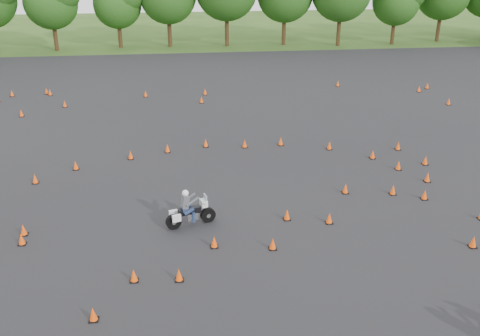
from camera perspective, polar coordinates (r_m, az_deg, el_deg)
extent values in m
plane|color=#2D5119|center=(21.72, 1.21, -7.10)|extent=(140.00, 140.00, 0.00)
plane|color=black|center=(27.02, -0.48, -0.65)|extent=(62.00, 62.00, 0.00)
cone|color=#FB4E0A|center=(19.27, -11.26, -11.19)|extent=(0.26, 0.26, 0.45)
cone|color=#FB4E0A|center=(30.52, 9.52, 2.38)|extent=(0.26, 0.26, 0.45)
cone|color=#FB4E0A|center=(30.53, -3.68, 2.67)|extent=(0.26, 0.26, 0.45)
cone|color=#FB4E0A|center=(43.69, -19.95, 7.73)|extent=(0.26, 0.26, 0.45)
cone|color=#FB4E0A|center=(29.72, 13.97, 1.41)|extent=(0.26, 0.26, 0.45)
cone|color=#FB4E0A|center=(28.74, -17.13, 0.27)|extent=(0.26, 0.26, 0.45)
cone|color=#FB4E0A|center=(29.38, -11.60, 1.37)|extent=(0.26, 0.26, 0.45)
cone|color=#FB4E0A|center=(28.64, 16.54, 0.26)|extent=(0.26, 0.26, 0.45)
cone|color=#FB4E0A|center=(45.07, 19.34, 8.27)|extent=(0.26, 0.26, 0.45)
cone|color=#FB4E0A|center=(43.16, -19.61, 7.60)|extent=(0.26, 0.26, 0.45)
cone|color=#FB4E0A|center=(17.85, -15.40, -14.81)|extent=(0.26, 0.26, 0.45)
cone|color=#FB4E0A|center=(22.64, 23.62, -7.24)|extent=(0.26, 0.26, 0.45)
cone|color=#FB4E0A|center=(25.44, 11.19, -2.17)|extent=(0.26, 0.26, 0.45)
cone|color=#FB4E0A|center=(27.66, 19.37, -0.95)|extent=(0.26, 0.26, 0.45)
cone|color=#FB4E0A|center=(40.98, -3.75, 8.11)|extent=(0.26, 0.26, 0.45)
cone|color=#FB4E0A|center=(30.80, 4.37, 2.84)|extent=(0.26, 0.26, 0.45)
cone|color=#FB4E0A|center=(43.93, -23.16, 7.33)|extent=(0.26, 0.26, 0.45)
cone|color=#FB4E0A|center=(22.72, 9.51, -5.31)|extent=(0.26, 0.26, 0.45)
cone|color=#FB4E0A|center=(39.80, -18.20, 6.52)|extent=(0.26, 0.26, 0.45)
cone|color=#FB4E0A|center=(19.06, -6.53, -11.26)|extent=(0.26, 0.26, 0.45)
cone|color=#FB4E0A|center=(25.83, 16.01, -2.26)|extent=(0.26, 0.26, 0.45)
cone|color=#FB4E0A|center=(27.79, -21.03, -1.09)|extent=(0.26, 0.26, 0.45)
cone|color=#FB4E0A|center=(38.62, -22.30, 5.43)|extent=(0.26, 0.26, 0.45)
cone|color=#FB4E0A|center=(31.33, 16.51, 2.27)|extent=(0.26, 0.26, 0.45)
cone|color=#FB4E0A|center=(22.61, -22.28, -7.05)|extent=(0.26, 0.26, 0.45)
cone|color=#FB4E0A|center=(41.16, 21.38, 6.61)|extent=(0.26, 0.26, 0.45)
cone|color=#FB4E0A|center=(30.38, 0.50, 2.61)|extent=(0.26, 0.26, 0.45)
cone|color=#FB4E0A|center=(40.98, -10.04, 7.81)|extent=(0.26, 0.26, 0.45)
cone|color=#FB4E0A|center=(22.77, 5.05, -4.99)|extent=(0.26, 0.26, 0.45)
cone|color=#FB4E0A|center=(43.95, 18.57, 8.00)|extent=(0.26, 0.26, 0.45)
cone|color=#FB4E0A|center=(20.70, 3.51, -8.08)|extent=(0.26, 0.26, 0.45)
cone|color=#FB4E0A|center=(29.97, -7.75, 2.10)|extent=(0.26, 0.26, 0.45)
cone|color=#FB4E0A|center=(29.72, 19.17, 0.76)|extent=(0.26, 0.26, 0.45)
cone|color=#FB4E0A|center=(23.26, -22.10, -6.14)|extent=(0.26, 0.26, 0.45)
cone|color=#FB4E0A|center=(20.80, -2.77, -7.88)|extent=(0.26, 0.26, 0.45)
cone|color=#FB4E0A|center=(38.92, -4.13, 7.27)|extent=(0.26, 0.26, 0.45)
cone|color=#FB4E0A|center=(44.00, 10.40, 8.86)|extent=(0.26, 0.26, 0.45)
cone|color=#FB4E0A|center=(25.79, 19.09, -2.71)|extent=(0.26, 0.26, 0.45)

